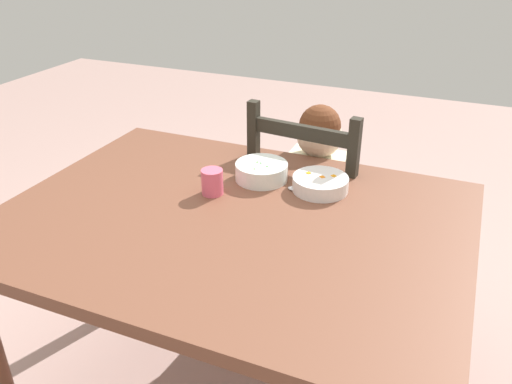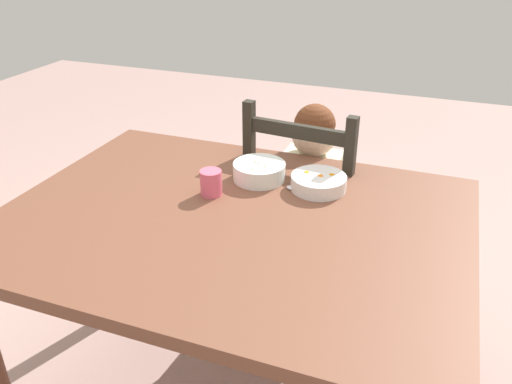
{
  "view_description": "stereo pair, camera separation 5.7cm",
  "coord_description": "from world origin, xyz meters",
  "px_view_note": "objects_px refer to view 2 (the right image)",
  "views": [
    {
      "loc": [
        0.59,
        -1.2,
        1.54
      ],
      "look_at": [
        0.05,
        0.08,
        0.82
      ],
      "focal_mm": 36.64,
      "sensor_mm": 36.0,
      "label": 1
    },
    {
      "loc": [
        0.53,
        -1.22,
        1.54
      ],
      "look_at": [
        0.05,
        0.08,
        0.82
      ],
      "focal_mm": 36.64,
      "sensor_mm": 36.0,
      "label": 2
    }
  ],
  "objects_px": {
    "dining_chair": "(307,222)",
    "bowl_of_carrots": "(319,182)",
    "spoon": "(299,189)",
    "child_figure": "(310,186)",
    "drinking_cup": "(211,183)",
    "bowl_of_peas": "(259,171)",
    "dining_table": "(233,244)"
  },
  "relations": [
    {
      "from": "dining_chair",
      "to": "bowl_of_carrots",
      "type": "bearing_deg",
      "value": -70.05
    },
    {
      "from": "dining_chair",
      "to": "spoon",
      "type": "distance_m",
      "value": 0.46
    },
    {
      "from": "child_figure",
      "to": "drinking_cup",
      "type": "distance_m",
      "value": 0.53
    },
    {
      "from": "spoon",
      "to": "drinking_cup",
      "type": "xyz_separation_m",
      "value": [
        -0.25,
        -0.12,
        0.04
      ]
    },
    {
      "from": "bowl_of_peas",
      "to": "dining_table",
      "type": "bearing_deg",
      "value": -87.57
    },
    {
      "from": "dining_chair",
      "to": "child_figure",
      "type": "xyz_separation_m",
      "value": [
        0.01,
        -0.0,
        0.17
      ]
    },
    {
      "from": "child_figure",
      "to": "spoon",
      "type": "xyz_separation_m",
      "value": [
        0.05,
        -0.32,
        0.15
      ]
    },
    {
      "from": "bowl_of_peas",
      "to": "spoon",
      "type": "relative_size",
      "value": 1.27
    },
    {
      "from": "dining_chair",
      "to": "bowl_of_peas",
      "type": "height_order",
      "value": "dining_chair"
    },
    {
      "from": "dining_table",
      "to": "child_figure",
      "type": "relative_size",
      "value": 1.45
    },
    {
      "from": "dining_table",
      "to": "dining_chair",
      "type": "relative_size",
      "value": 1.4
    },
    {
      "from": "dining_table",
      "to": "child_figure",
      "type": "bearing_deg",
      "value": 80.63
    },
    {
      "from": "dining_table",
      "to": "bowl_of_carrots",
      "type": "height_order",
      "value": "bowl_of_carrots"
    },
    {
      "from": "child_figure",
      "to": "drinking_cup",
      "type": "relative_size",
      "value": 11.47
    },
    {
      "from": "dining_table",
      "to": "bowl_of_peas",
      "type": "bearing_deg",
      "value": 92.43
    },
    {
      "from": "spoon",
      "to": "bowl_of_carrots",
      "type": "bearing_deg",
      "value": 29.45
    },
    {
      "from": "child_figure",
      "to": "bowl_of_carrots",
      "type": "bearing_deg",
      "value": -70.82
    },
    {
      "from": "spoon",
      "to": "drinking_cup",
      "type": "relative_size",
      "value": 1.68
    },
    {
      "from": "child_figure",
      "to": "spoon",
      "type": "height_order",
      "value": "child_figure"
    },
    {
      "from": "dining_table",
      "to": "dining_chair",
      "type": "xyz_separation_m",
      "value": [
        0.09,
        0.55,
        -0.21
      ]
    },
    {
      "from": "bowl_of_carrots",
      "to": "spoon",
      "type": "distance_m",
      "value": 0.07
    },
    {
      "from": "dining_chair",
      "to": "spoon",
      "type": "height_order",
      "value": "dining_chair"
    },
    {
      "from": "dining_table",
      "to": "drinking_cup",
      "type": "relative_size",
      "value": 16.59
    },
    {
      "from": "dining_chair",
      "to": "drinking_cup",
      "type": "distance_m",
      "value": 0.61
    },
    {
      "from": "dining_chair",
      "to": "spoon",
      "type": "relative_size",
      "value": 7.07
    },
    {
      "from": "bowl_of_peas",
      "to": "bowl_of_carrots",
      "type": "relative_size",
      "value": 0.98
    },
    {
      "from": "dining_chair",
      "to": "drinking_cup",
      "type": "bearing_deg",
      "value": -114.0
    },
    {
      "from": "bowl_of_peas",
      "to": "drinking_cup",
      "type": "relative_size",
      "value": 2.13
    },
    {
      "from": "dining_table",
      "to": "spoon",
      "type": "bearing_deg",
      "value": 58.85
    },
    {
      "from": "drinking_cup",
      "to": "bowl_of_peas",
      "type": "bearing_deg",
      "value": 56.15
    },
    {
      "from": "child_figure",
      "to": "bowl_of_peas",
      "type": "distance_m",
      "value": 0.36
    },
    {
      "from": "child_figure",
      "to": "drinking_cup",
      "type": "bearing_deg",
      "value": -114.68
    }
  ]
}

